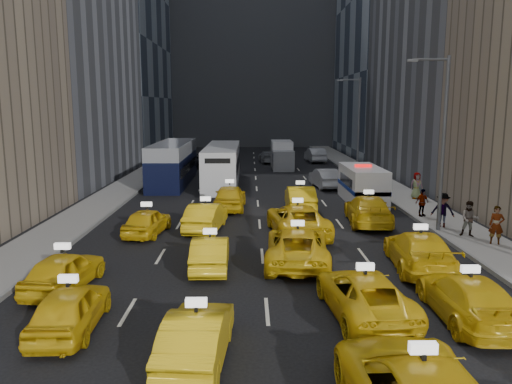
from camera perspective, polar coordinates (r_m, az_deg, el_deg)
ground at (r=14.78m, az=1.54°, el=-16.53°), size 160.00×160.00×0.00m
sidewalk_west at (r=40.03m, az=-15.12°, el=0.21°), size 3.00×90.00×0.15m
sidewalk_east at (r=40.32m, az=15.18°, el=0.27°), size 3.00×90.00×0.15m
curb_west at (r=39.69m, az=-13.09°, el=0.23°), size 0.15×90.00×0.18m
curb_east at (r=39.94m, az=13.18°, el=0.29°), size 0.15×90.00×0.18m
building_backdrop at (r=86.28m, az=-0.38°, el=18.85°), size 30.00×12.00×40.00m
streetlight_near at (r=27.09m, az=20.43°, el=5.78°), size 2.15×0.22×9.00m
streetlight_far at (r=46.29m, az=11.51°, el=7.65°), size 2.15×0.22×9.00m
taxi_4 at (r=16.00m, az=-20.47°, el=-12.34°), size 1.76×4.11×1.38m
taxi_5 at (r=13.47m, az=-6.77°, el=-16.05°), size 1.79×4.35×1.40m
taxi_6 at (r=16.46m, az=12.26°, el=-11.32°), size 2.72×5.11×1.37m
taxi_7 at (r=17.00m, az=23.08°, el=-11.09°), size 2.07×4.96×1.43m
taxi_8 at (r=19.41m, az=-21.08°, el=-8.41°), size 2.15×4.29×1.40m
taxi_9 at (r=20.44m, az=-5.24°, el=-6.92°), size 1.52×4.14×1.35m
taxi_10 at (r=21.03m, az=4.75°, el=-6.17°), size 3.01×5.72×1.53m
taxi_11 at (r=21.32m, az=18.16°, el=-6.40°), size 2.68×5.53×1.55m
taxi_12 at (r=26.19m, az=-12.34°, el=-3.32°), size 2.15×4.23×1.38m
taxi_13 at (r=26.60m, az=-5.76°, el=-2.82°), size 2.13×4.68×1.49m
taxi_14 at (r=25.67m, az=4.76°, el=-3.16°), size 3.18×5.92×1.58m
taxi_15 at (r=28.58m, az=12.68°, el=-2.00°), size 2.71×5.70×1.60m
taxi_16 at (r=31.74m, az=-3.01°, el=-0.58°), size 2.07×4.81×1.62m
taxi_17 at (r=31.57m, az=5.06°, el=-0.71°), size 1.66×4.76×1.57m
nypd_van at (r=35.03m, az=12.07°, el=0.81°), size 2.94×6.24×2.59m
double_decker at (r=42.79m, az=-9.46°, el=3.22°), size 3.46×11.93×3.43m
city_bus at (r=41.90m, az=-3.86°, el=3.07°), size 3.48×12.71×3.24m
box_truck at (r=52.58m, az=2.99°, el=4.22°), size 2.17×6.22×2.84m
misc_car_0 at (r=40.68m, az=7.88°, el=1.61°), size 2.19×4.87×1.55m
misc_car_1 at (r=53.93m, az=-6.16°, el=3.63°), size 2.98×5.53×1.48m
misc_car_2 at (r=57.92m, az=1.37°, el=4.05°), size 2.31×4.82×1.36m
misc_car_3 at (r=56.82m, az=-3.07°, el=4.01°), size 1.98×4.54×1.52m
misc_car_4 at (r=58.83m, az=6.79°, el=4.22°), size 2.15×5.16×1.66m
pedestrian_0 at (r=25.90m, az=25.78°, el=-3.42°), size 0.78×0.67×1.80m
pedestrian_1 at (r=26.80m, az=23.23°, el=-2.84°), size 0.98×0.76×1.78m
pedestrian_2 at (r=28.33m, az=20.57°, el=-1.95°), size 1.29×0.92×1.84m
pedestrian_3 at (r=30.70m, az=18.45°, el=-1.16°), size 1.04×0.79×1.62m
pedestrian_4 at (r=36.38m, az=17.88°, el=0.71°), size 0.94×0.57×1.84m
pedestrian_5 at (r=40.90m, az=13.97°, el=1.70°), size 1.54×0.90×1.60m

